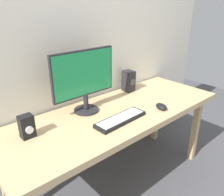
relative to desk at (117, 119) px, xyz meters
name	(u,v)px	position (x,y,z in m)	size (l,w,h in m)	color
ground_plane	(116,183)	(0.00, 0.00, -0.64)	(6.00, 6.00, 0.00)	#4C4C51
desk	(117,119)	(0.00, 0.00, 0.00)	(1.78, 0.65, 0.70)	tan
monitor	(84,78)	(-0.17, 0.16, 0.32)	(0.51, 0.18, 0.46)	#232328
keyboard_primary	(121,119)	(-0.09, -0.13, 0.08)	(0.40, 0.14, 0.03)	black
mouse	(161,107)	(0.27, -0.20, 0.09)	(0.07, 0.10, 0.04)	black
speaker_right	(129,81)	(0.36, 0.24, 0.16)	(0.08, 0.10, 0.19)	#232328
audio_controller	(27,127)	(-0.64, 0.10, 0.14)	(0.08, 0.08, 0.14)	black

